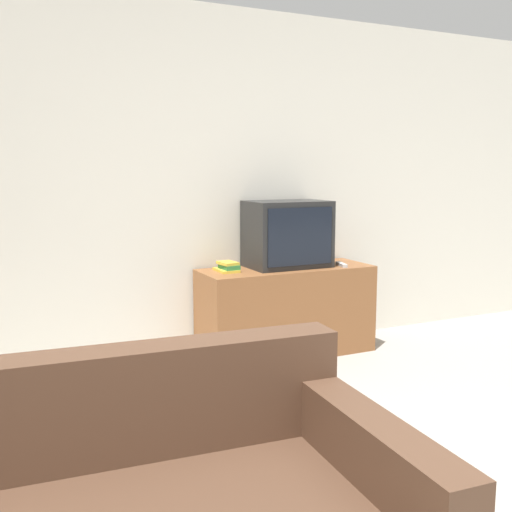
{
  "coord_description": "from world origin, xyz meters",
  "views": [
    {
      "loc": [
        -1.27,
        -1.2,
        1.42
      ],
      "look_at": [
        0.42,
        2.3,
        0.85
      ],
      "focal_mm": 42.0,
      "sensor_mm": 36.0,
      "label": 1
    }
  ],
  "objects_px": {
    "tv_stand": "(286,311)",
    "remote_on_stand": "(342,264)",
    "television": "(287,234)",
    "book_stack": "(228,267)"
  },
  "relations": [
    {
      "from": "tv_stand",
      "to": "television",
      "type": "relative_size",
      "value": 2.18
    },
    {
      "from": "tv_stand",
      "to": "remote_on_stand",
      "type": "xyz_separation_m",
      "value": [
        0.42,
        -0.12,
        0.35
      ]
    },
    {
      "from": "tv_stand",
      "to": "remote_on_stand",
      "type": "distance_m",
      "value": 0.56
    },
    {
      "from": "book_stack",
      "to": "remote_on_stand",
      "type": "xyz_separation_m",
      "value": [
        0.89,
        -0.15,
        -0.02
      ]
    },
    {
      "from": "book_stack",
      "to": "remote_on_stand",
      "type": "height_order",
      "value": "book_stack"
    },
    {
      "from": "remote_on_stand",
      "to": "television",
      "type": "bearing_deg",
      "value": 158.17
    },
    {
      "from": "remote_on_stand",
      "to": "book_stack",
      "type": "bearing_deg",
      "value": 170.24
    },
    {
      "from": "book_stack",
      "to": "television",
      "type": "bearing_deg",
      "value": 0.44
    },
    {
      "from": "television",
      "to": "remote_on_stand",
      "type": "bearing_deg",
      "value": -21.83
    },
    {
      "from": "television",
      "to": "remote_on_stand",
      "type": "distance_m",
      "value": 0.49
    }
  ]
}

